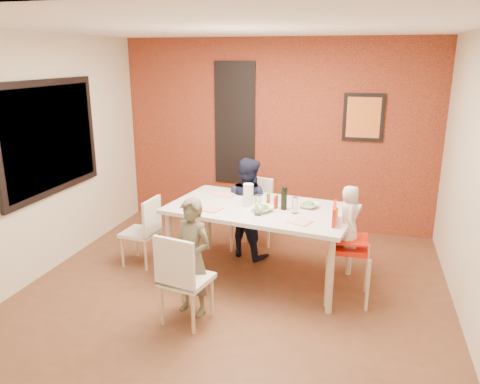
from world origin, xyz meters
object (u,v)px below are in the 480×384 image
(dining_table, at_px, (261,213))
(child_far, at_px, (247,207))
(chair_far, at_px, (254,210))
(chair_left, at_px, (145,228))
(wine_bottle, at_px, (284,198))
(child_near, at_px, (192,257))
(high_chair, at_px, (345,244))
(chair_near, at_px, (182,275))
(toddler, at_px, (349,216))
(paper_towel_roll, at_px, (248,195))

(dining_table, bearing_deg, child_far, 118.08)
(chair_far, relative_size, chair_left, 1.12)
(wine_bottle, bearing_deg, child_far, 134.17)
(dining_table, bearing_deg, child_near, -116.24)
(dining_table, distance_m, high_chair, 0.99)
(chair_far, distance_m, high_chair, 1.63)
(dining_table, relative_size, child_far, 1.71)
(chair_left, bearing_deg, chair_near, 43.62)
(chair_near, relative_size, toddler, 1.45)
(toddler, xyz_separation_m, paper_towel_roll, (-1.11, 0.29, 0.05))
(child_far, bearing_deg, chair_far, -73.45)
(dining_table, height_order, chair_near, chair_near)
(chair_near, distance_m, high_chair, 1.68)
(dining_table, distance_m, chair_left, 1.44)
(child_far, relative_size, wine_bottle, 4.99)
(dining_table, distance_m, toddler, 1.02)
(high_chair, distance_m, child_far, 1.49)
(toddler, bearing_deg, child_far, 49.29)
(chair_left, height_order, child_far, child_far)
(high_chair, height_order, child_near, child_near)
(paper_towel_roll, bearing_deg, chair_left, -177.29)
(dining_table, relative_size, toddler, 3.46)
(dining_table, xyz_separation_m, chair_near, (-0.48, -1.18, -0.26))
(child_far, bearing_deg, dining_table, 139.37)
(chair_near, bearing_deg, toddler, -136.90)
(chair_near, height_order, wine_bottle, wine_bottle)
(child_far, height_order, toddler, child_far)
(child_near, relative_size, wine_bottle, 4.63)
(chair_far, distance_m, wine_bottle, 1.07)
(toddler, bearing_deg, chair_near, 114.72)
(chair_far, bearing_deg, wine_bottle, -42.84)
(child_far, height_order, paper_towel_roll, child_far)
(chair_near, xyz_separation_m, high_chair, (1.41, 0.89, 0.11))
(high_chair, height_order, child_far, child_far)
(dining_table, relative_size, chair_far, 2.30)
(high_chair, relative_size, wine_bottle, 4.04)
(child_far, xyz_separation_m, toddler, (1.26, -0.84, 0.28))
(high_chair, bearing_deg, chair_near, 120.02)
(paper_towel_roll, bearing_deg, child_far, 105.21)
(toddler, relative_size, wine_bottle, 2.46)
(toddler, bearing_deg, child_near, 107.59)
(chair_near, xyz_separation_m, child_far, (0.18, 1.73, 0.13))
(chair_left, distance_m, paper_towel_roll, 1.35)
(paper_towel_roll, bearing_deg, high_chair, -15.21)
(dining_table, height_order, paper_towel_roll, paper_towel_roll)
(high_chair, xyz_separation_m, wine_bottle, (-0.68, 0.27, 0.35))
(wine_bottle, bearing_deg, paper_towel_roll, 176.28)
(chair_far, xyz_separation_m, wine_bottle, (0.53, -0.81, 0.44))
(dining_table, height_order, toddler, toddler)
(dining_table, bearing_deg, high_chair, -16.80)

